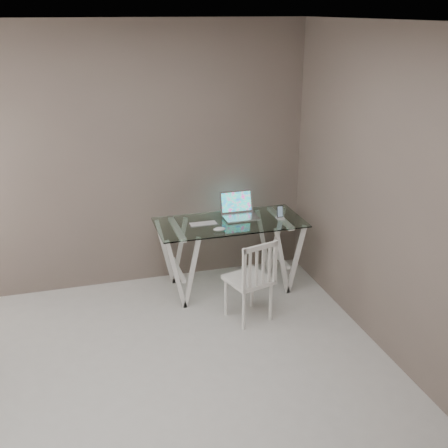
% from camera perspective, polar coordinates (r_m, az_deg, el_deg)
% --- Properties ---
extents(room, '(4.50, 4.52, 2.71)m').
position_cam_1_polar(room, '(3.53, -8.55, 3.32)').
color(room, beige).
rests_on(room, ground).
extents(desk, '(1.50, 0.70, 0.75)m').
position_cam_1_polar(desk, '(5.85, 0.58, -3.11)').
color(desk, silver).
rests_on(desk, ground).
extents(chair, '(0.46, 0.46, 0.83)m').
position_cam_1_polar(chair, '(5.21, 2.94, -5.44)').
color(chair, white).
rests_on(chair, ground).
extents(laptop, '(0.35, 0.31, 0.24)m').
position_cam_1_polar(laptop, '(5.85, 1.51, 1.36)').
color(laptop, silver).
rests_on(laptop, desk).
extents(keyboard, '(0.29, 0.12, 0.01)m').
position_cam_1_polar(keyboard, '(5.65, -2.13, 0.02)').
color(keyboard, silver).
rests_on(keyboard, desk).
extents(mouse, '(0.12, 0.07, 0.04)m').
position_cam_1_polar(mouse, '(5.47, -0.47, -0.52)').
color(mouse, silver).
rests_on(mouse, desk).
extents(phone_dock, '(0.07, 0.07, 0.14)m').
position_cam_1_polar(phone_dock, '(5.81, 5.72, 0.89)').
color(phone_dock, white).
rests_on(phone_dock, desk).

